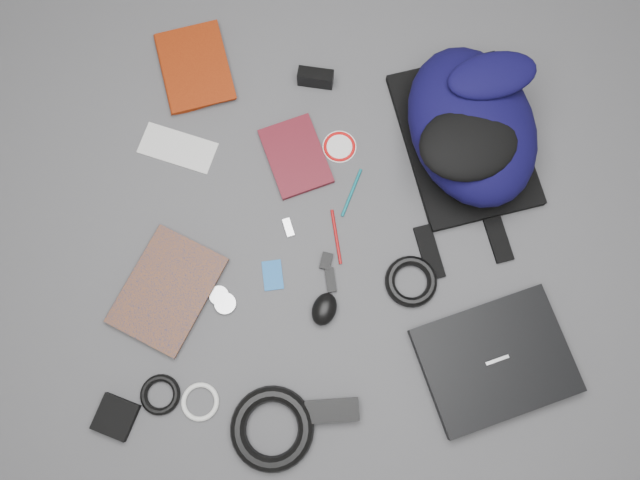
{
  "coord_description": "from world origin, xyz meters",
  "views": [
    {
      "loc": [
        0.02,
        -0.35,
        1.53
      ],
      "look_at": [
        0.0,
        0.0,
        0.02
      ],
      "focal_mm": 35.0,
      "sensor_mm": 36.0,
      "label": 1
    }
  ],
  "objects_px": {
    "dvd_case": "(296,156)",
    "compact_camera": "(316,78)",
    "backpack": "(472,126)",
    "pouch": "(116,417)",
    "laptop": "(495,360)",
    "mouse": "(324,309)",
    "textbook_red": "(162,75)",
    "power_brick": "(332,411)",
    "comic_book": "(133,272)"
  },
  "relations": [
    {
      "from": "laptop",
      "to": "pouch",
      "type": "height_order",
      "value": "laptop"
    },
    {
      "from": "dvd_case",
      "to": "mouse",
      "type": "height_order",
      "value": "mouse"
    },
    {
      "from": "laptop",
      "to": "pouch",
      "type": "xyz_separation_m",
      "value": [
        -0.89,
        -0.18,
        -0.01
      ]
    },
    {
      "from": "textbook_red",
      "to": "power_brick",
      "type": "height_order",
      "value": "power_brick"
    },
    {
      "from": "power_brick",
      "to": "dvd_case",
      "type": "bearing_deg",
      "value": 94.46
    },
    {
      "from": "comic_book",
      "to": "power_brick",
      "type": "xyz_separation_m",
      "value": [
        0.51,
        -0.3,
        0.0
      ]
    },
    {
      "from": "backpack",
      "to": "laptop",
      "type": "distance_m",
      "value": 0.57
    },
    {
      "from": "power_brick",
      "to": "backpack",
      "type": "bearing_deg",
      "value": 59.36
    },
    {
      "from": "dvd_case",
      "to": "compact_camera",
      "type": "xyz_separation_m",
      "value": [
        0.04,
        0.22,
        0.02
      ]
    },
    {
      "from": "laptop",
      "to": "textbook_red",
      "type": "bearing_deg",
      "value": 119.36
    },
    {
      "from": "compact_camera",
      "to": "power_brick",
      "type": "distance_m",
      "value": 0.85
    },
    {
      "from": "laptop",
      "to": "compact_camera",
      "type": "distance_m",
      "value": 0.85
    },
    {
      "from": "dvd_case",
      "to": "compact_camera",
      "type": "height_order",
      "value": "compact_camera"
    },
    {
      "from": "backpack",
      "to": "pouch",
      "type": "height_order",
      "value": "backpack"
    },
    {
      "from": "textbook_red",
      "to": "pouch",
      "type": "height_order",
      "value": "textbook_red"
    },
    {
      "from": "comic_book",
      "to": "dvd_case",
      "type": "relative_size",
      "value": 1.37
    },
    {
      "from": "comic_book",
      "to": "textbook_red",
      "type": "bearing_deg",
      "value": 112.09
    },
    {
      "from": "laptop",
      "to": "compact_camera",
      "type": "height_order",
      "value": "compact_camera"
    },
    {
      "from": "dvd_case",
      "to": "power_brick",
      "type": "bearing_deg",
      "value": -101.98
    },
    {
      "from": "comic_book",
      "to": "mouse",
      "type": "bearing_deg",
      "value": 15.7
    },
    {
      "from": "backpack",
      "to": "mouse",
      "type": "xyz_separation_m",
      "value": [
        -0.34,
        -0.46,
        -0.08
      ]
    },
    {
      "from": "compact_camera",
      "to": "power_brick",
      "type": "relative_size",
      "value": 0.74
    },
    {
      "from": "laptop",
      "to": "power_brick",
      "type": "distance_m",
      "value": 0.41
    },
    {
      "from": "mouse",
      "to": "textbook_red",
      "type": "bearing_deg",
      "value": 144.12
    },
    {
      "from": "power_brick",
      "to": "pouch",
      "type": "xyz_separation_m",
      "value": [
        -0.51,
        -0.04,
        -0.0
      ]
    },
    {
      "from": "textbook_red",
      "to": "laptop",
      "type": "bearing_deg",
      "value": -56.44
    },
    {
      "from": "pouch",
      "to": "textbook_red",
      "type": "bearing_deg",
      "value": 89.07
    },
    {
      "from": "pouch",
      "to": "comic_book",
      "type": "bearing_deg",
      "value": 90.23
    },
    {
      "from": "power_brick",
      "to": "pouch",
      "type": "bearing_deg",
      "value": 177.95
    },
    {
      "from": "comic_book",
      "to": "dvd_case",
      "type": "distance_m",
      "value": 0.5
    },
    {
      "from": "compact_camera",
      "to": "power_brick",
      "type": "height_order",
      "value": "compact_camera"
    },
    {
      "from": "compact_camera",
      "to": "power_brick",
      "type": "xyz_separation_m",
      "value": [
        0.08,
        -0.84,
        -0.01
      ]
    },
    {
      "from": "comic_book",
      "to": "pouch",
      "type": "height_order",
      "value": "pouch"
    },
    {
      "from": "comic_book",
      "to": "power_brick",
      "type": "height_order",
      "value": "power_brick"
    },
    {
      "from": "dvd_case",
      "to": "power_brick",
      "type": "xyz_separation_m",
      "value": [
        0.12,
        -0.63,
        0.01
      ]
    },
    {
      "from": "textbook_red",
      "to": "mouse",
      "type": "relative_size",
      "value": 2.9
    },
    {
      "from": "power_brick",
      "to": "compact_camera",
      "type": "bearing_deg",
      "value": 88.99
    },
    {
      "from": "compact_camera",
      "to": "dvd_case",
      "type": "bearing_deg",
      "value": -95.17
    },
    {
      "from": "dvd_case",
      "to": "power_brick",
      "type": "height_order",
      "value": "power_brick"
    },
    {
      "from": "comic_book",
      "to": "pouch",
      "type": "xyz_separation_m",
      "value": [
        0.0,
        -0.35,
        0.0
      ]
    },
    {
      "from": "backpack",
      "to": "mouse",
      "type": "distance_m",
      "value": 0.58
    },
    {
      "from": "laptop",
      "to": "power_brick",
      "type": "bearing_deg",
      "value": 177.56
    },
    {
      "from": "power_brick",
      "to": "comic_book",
      "type": "bearing_deg",
      "value": 142.43
    },
    {
      "from": "textbook_red",
      "to": "compact_camera",
      "type": "relative_size",
      "value": 2.55
    },
    {
      "from": "textbook_red",
      "to": "compact_camera",
      "type": "distance_m",
      "value": 0.41
    },
    {
      "from": "backpack",
      "to": "compact_camera",
      "type": "distance_m",
      "value": 0.43
    },
    {
      "from": "textbook_red",
      "to": "backpack",
      "type": "bearing_deg",
      "value": -27.67
    },
    {
      "from": "textbook_red",
      "to": "dvd_case",
      "type": "xyz_separation_m",
      "value": [
        0.37,
        -0.21,
        -0.01
      ]
    },
    {
      "from": "power_brick",
      "to": "laptop",
      "type": "bearing_deg",
      "value": 12.85
    },
    {
      "from": "comic_book",
      "to": "pouch",
      "type": "bearing_deg",
      "value": -65.99
    }
  ]
}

